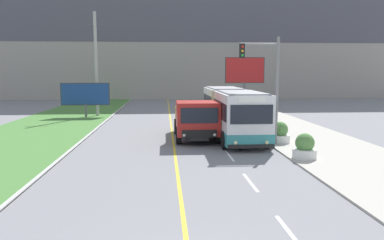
{
  "coord_description": "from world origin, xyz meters",
  "views": [
    {
      "loc": [
        -0.51,
        -5.95,
        4.2
      ],
      "look_at": [
        1.1,
        15.9,
        1.4
      ],
      "focal_mm": 35.0,
      "sensor_mm": 36.0,
      "label": 1
    }
  ],
  "objects_px": {
    "dump_truck": "(196,120)",
    "traffic_light_mast": "(267,77)",
    "billboard_small": "(85,95)",
    "planter_round_third": "(263,125)",
    "planter_round_second": "(280,133)",
    "planter_round_near": "(305,147)",
    "city_bus": "(231,112)",
    "billboard_large": "(245,71)",
    "utility_pole_far": "(96,64)"
  },
  "relations": [
    {
      "from": "utility_pole_far",
      "to": "traffic_light_mast",
      "type": "xyz_separation_m",
      "value": [
        12.28,
        -15.72,
        -1.07
      ]
    },
    {
      "from": "utility_pole_far",
      "to": "billboard_large",
      "type": "relative_size",
      "value": 1.65
    },
    {
      "from": "billboard_large",
      "to": "utility_pole_far",
      "type": "bearing_deg",
      "value": -155.01
    },
    {
      "from": "planter_round_near",
      "to": "traffic_light_mast",
      "type": "bearing_deg",
      "value": 104.55
    },
    {
      "from": "planter_round_near",
      "to": "planter_round_third",
      "type": "bearing_deg",
      "value": 89.15
    },
    {
      "from": "dump_truck",
      "to": "traffic_light_mast",
      "type": "relative_size",
      "value": 1.03
    },
    {
      "from": "city_bus",
      "to": "dump_truck",
      "type": "bearing_deg",
      "value": -142.38
    },
    {
      "from": "traffic_light_mast",
      "to": "billboard_small",
      "type": "xyz_separation_m",
      "value": [
        -13.18,
        14.73,
        -1.8
      ]
    },
    {
      "from": "billboard_large",
      "to": "planter_round_second",
      "type": "bearing_deg",
      "value": -96.88
    },
    {
      "from": "traffic_light_mast",
      "to": "billboard_large",
      "type": "height_order",
      "value": "traffic_light_mast"
    },
    {
      "from": "traffic_light_mast",
      "to": "planter_round_near",
      "type": "relative_size",
      "value": 5.12
    },
    {
      "from": "dump_truck",
      "to": "planter_round_second",
      "type": "bearing_deg",
      "value": -15.31
    },
    {
      "from": "utility_pole_far",
      "to": "planter_round_third",
      "type": "xyz_separation_m",
      "value": [
        13.35,
        -11.21,
        -4.43
      ]
    },
    {
      "from": "traffic_light_mast",
      "to": "planter_round_second",
      "type": "relative_size",
      "value": 5.01
    },
    {
      "from": "utility_pole_far",
      "to": "planter_round_third",
      "type": "distance_m",
      "value": 17.98
    },
    {
      "from": "planter_round_second",
      "to": "traffic_light_mast",
      "type": "bearing_deg",
      "value": -157.06
    },
    {
      "from": "billboard_large",
      "to": "planter_round_near",
      "type": "relative_size",
      "value": 4.95
    },
    {
      "from": "city_bus",
      "to": "planter_round_third",
      "type": "relative_size",
      "value": 10.59
    },
    {
      "from": "utility_pole_far",
      "to": "planter_round_second",
      "type": "height_order",
      "value": "utility_pole_far"
    },
    {
      "from": "city_bus",
      "to": "traffic_light_mast",
      "type": "bearing_deg",
      "value": -70.51
    },
    {
      "from": "traffic_light_mast",
      "to": "planter_round_third",
      "type": "bearing_deg",
      "value": 76.66
    },
    {
      "from": "dump_truck",
      "to": "traffic_light_mast",
      "type": "bearing_deg",
      "value": -24.55
    },
    {
      "from": "dump_truck",
      "to": "billboard_large",
      "type": "xyz_separation_m",
      "value": [
        7.6,
        21.44,
        3.02
      ]
    },
    {
      "from": "utility_pole_far",
      "to": "planter_round_near",
      "type": "bearing_deg",
      "value": -55.7
    },
    {
      "from": "planter_round_near",
      "to": "planter_round_second",
      "type": "distance_m",
      "value": 4.09
    },
    {
      "from": "dump_truck",
      "to": "utility_pole_far",
      "type": "relative_size",
      "value": 0.65
    },
    {
      "from": "planter_round_third",
      "to": "utility_pole_far",
      "type": "bearing_deg",
      "value": 139.98
    },
    {
      "from": "city_bus",
      "to": "traffic_light_mast",
      "type": "distance_m",
      "value": 4.58
    },
    {
      "from": "utility_pole_far",
      "to": "billboard_large",
      "type": "height_order",
      "value": "utility_pole_far"
    },
    {
      "from": "planter_round_near",
      "to": "billboard_large",
      "type": "bearing_deg",
      "value": 84.03
    },
    {
      "from": "planter_round_near",
      "to": "planter_round_second",
      "type": "xyz_separation_m",
      "value": [
        0.06,
        4.09,
        0.01
      ]
    },
    {
      "from": "billboard_small",
      "to": "planter_round_near",
      "type": "xyz_separation_m",
      "value": [
        14.13,
        -18.39,
        -1.52
      ]
    },
    {
      "from": "dump_truck",
      "to": "utility_pole_far",
      "type": "xyz_separation_m",
      "value": [
        -8.43,
        13.97,
        3.72
      ]
    },
    {
      "from": "dump_truck",
      "to": "planter_round_near",
      "type": "relative_size",
      "value": 5.29
    },
    {
      "from": "dump_truck",
      "to": "city_bus",
      "type": "bearing_deg",
      "value": 37.62
    },
    {
      "from": "planter_round_second",
      "to": "planter_round_third",
      "type": "bearing_deg",
      "value": 89.13
    },
    {
      "from": "city_bus",
      "to": "billboard_large",
      "type": "xyz_separation_m",
      "value": [
        5.07,
        19.49,
        2.73
      ]
    },
    {
      "from": "billboard_large",
      "to": "planter_round_third",
      "type": "bearing_deg",
      "value": -98.19
    },
    {
      "from": "planter_round_second",
      "to": "dump_truck",
      "type": "bearing_deg",
      "value": 164.69
    },
    {
      "from": "utility_pole_far",
      "to": "billboard_small",
      "type": "height_order",
      "value": "utility_pole_far"
    },
    {
      "from": "billboard_small",
      "to": "planter_round_second",
      "type": "relative_size",
      "value": 3.66
    },
    {
      "from": "billboard_small",
      "to": "planter_round_third",
      "type": "distance_m",
      "value": 17.6
    },
    {
      "from": "dump_truck",
      "to": "planter_round_second",
      "type": "xyz_separation_m",
      "value": [
        4.85,
        -1.33,
        -0.65
      ]
    },
    {
      "from": "utility_pole_far",
      "to": "traffic_light_mast",
      "type": "relative_size",
      "value": 1.6
    },
    {
      "from": "city_bus",
      "to": "utility_pole_far",
      "type": "height_order",
      "value": "utility_pole_far"
    },
    {
      "from": "utility_pole_far",
      "to": "billboard_large",
      "type": "distance_m",
      "value": 17.7
    },
    {
      "from": "planter_round_near",
      "to": "planter_round_second",
      "type": "height_order",
      "value": "planter_round_second"
    },
    {
      "from": "traffic_light_mast",
      "to": "dump_truck",
      "type": "bearing_deg",
      "value": 155.45
    },
    {
      "from": "dump_truck",
      "to": "billboard_small",
      "type": "height_order",
      "value": "billboard_small"
    },
    {
      "from": "city_bus",
      "to": "utility_pole_far",
      "type": "bearing_deg",
      "value": 132.37
    }
  ]
}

